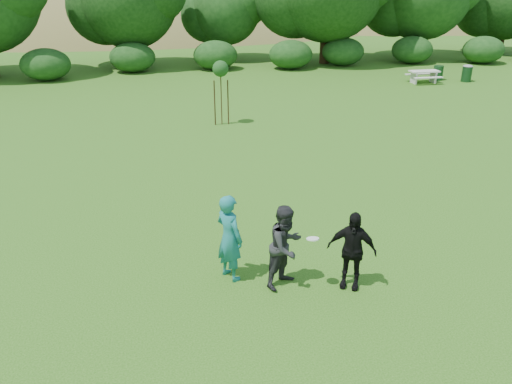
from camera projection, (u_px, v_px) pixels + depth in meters
ground at (282, 293)px, 10.81m from camera, size 120.00×120.00×0.00m
player_teal at (229, 238)px, 10.99m from camera, size 0.81×0.89×2.04m
player_grey at (286, 246)px, 10.78m from camera, size 1.18×1.13×1.91m
player_black at (352, 250)px, 10.72m from camera, size 1.14×0.89×1.81m
trash_can_near at (438, 73)px, 31.66m from camera, size 0.60×0.60×0.90m
frisbee at (313, 239)px, 10.49m from camera, size 0.27×0.27×0.08m
sapling at (220, 71)px, 21.69m from camera, size 0.70×0.70×2.85m
picnic_table at (424, 75)px, 30.78m from camera, size 1.80×1.48×0.76m
trash_can_lidded at (467, 73)px, 31.17m from camera, size 0.60×0.60×1.05m
hillside at (173, 100)px, 77.01m from camera, size 150.00×72.00×52.00m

